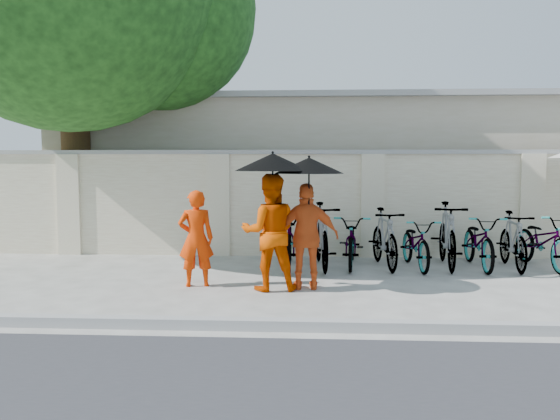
{
  "coord_description": "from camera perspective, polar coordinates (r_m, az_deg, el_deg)",
  "views": [
    {
      "loc": [
        0.8,
        -7.54,
        1.83
      ],
      "look_at": [
        0.33,
        0.89,
        1.1
      ],
      "focal_mm": 35.0,
      "sensor_mm": 36.0,
      "label": 1
    }
  ],
  "objects": [
    {
      "name": "ground",
      "position": [
        7.8,
        -2.81,
        -8.64
      ],
      "size": [
        80.0,
        80.0,
        0.0
      ],
      "primitive_type": "plane",
      "color": "#B8B5AE"
    },
    {
      "name": "kerb",
      "position": [
        6.15,
        -4.49,
        -11.8
      ],
      "size": [
        40.0,
        0.16,
        0.12
      ],
      "primitive_type": "cube",
      "color": "#959595",
      "rests_on": "ground"
    },
    {
      "name": "compound_wall",
      "position": [
        10.77,
        4.24,
        0.52
      ],
      "size": [
        20.0,
        0.3,
        2.0
      ],
      "primitive_type": "cube",
      "color": "#ECE5C8",
      "rests_on": "ground"
    },
    {
      "name": "building_behind",
      "position": [
        14.59,
        7.92,
        4.0
      ],
      "size": [
        14.0,
        6.0,
        3.2
      ],
      "primitive_type": "cube",
      "color": "beige",
      "rests_on": "ground"
    },
    {
      "name": "monk_left",
      "position": [
        8.17,
        -8.77,
        -2.95
      ],
      "size": [
        0.59,
        0.45,
        1.43
      ],
      "primitive_type": "imported",
      "rotation": [
        0.0,
        0.0,
        3.38
      ],
      "color": "red",
      "rests_on": "ground"
    },
    {
      "name": "monk_center",
      "position": [
        7.82,
        -1.08,
        -2.33
      ],
      "size": [
        0.89,
        0.74,
        1.68
      ],
      "primitive_type": "imported",
      "rotation": [
        0.0,
        0.0,
        3.28
      ],
      "color": "#D34400",
      "rests_on": "ground"
    },
    {
      "name": "parasol_center",
      "position": [
        7.68,
        -0.76,
        5.03
      ],
      "size": [
        1.07,
        1.07,
        1.01
      ],
      "color": "black",
      "rests_on": "ground"
    },
    {
      "name": "monk_right",
      "position": [
        7.89,
        2.87,
        -2.79
      ],
      "size": [
        0.92,
        0.42,
        1.54
      ],
      "primitive_type": "imported",
      "rotation": [
        0.0,
        0.0,
        3.19
      ],
      "color": "#DE551B",
      "rests_on": "ground"
    },
    {
      "name": "parasol_right",
      "position": [
        7.73,
        3.05,
        4.67
      ],
      "size": [
        0.99,
        0.99,
        1.03
      ],
      "color": "black",
      "rests_on": "ground"
    },
    {
      "name": "bike_0",
      "position": [
        9.53,
        1.06,
        -2.97
      ],
      "size": [
        0.74,
        1.99,
        1.03
      ],
      "primitive_type": "imported",
      "rotation": [
        0.0,
        0.0,
        0.03
      ],
      "color": "gray",
      "rests_on": "ground"
    },
    {
      "name": "bike_1",
      "position": [
        9.53,
        4.37,
        -2.67
      ],
      "size": [
        0.68,
        1.93,
        1.14
      ],
      "primitive_type": "imported",
      "rotation": [
        0.0,
        0.0,
        0.08
      ],
      "color": "gray",
      "rests_on": "ground"
    },
    {
      "name": "bike_2",
      "position": [
        9.76,
        7.56,
        -3.16
      ],
      "size": [
        0.78,
        1.81,
        0.92
      ],
      "primitive_type": "imported",
      "rotation": [
        0.0,
        0.0,
        -0.1
      ],
      "color": "gray",
      "rests_on": "ground"
    },
    {
      "name": "bike_3",
      "position": [
        9.7,
        10.86,
        -2.91
      ],
      "size": [
        0.67,
        1.77,
        1.04
      ],
      "primitive_type": "imported",
      "rotation": [
        0.0,
        0.0,
        0.11
      ],
      "color": "gray",
      "rests_on": "ground"
    },
    {
      "name": "bike_4",
      "position": [
        9.79,
        14.04,
        -3.4
      ],
      "size": [
        0.7,
        1.69,
        0.87
      ],
      "primitive_type": "imported",
      "rotation": [
        0.0,
        0.0,
        0.08
      ],
      "color": "gray",
      "rests_on": "ground"
    },
    {
      "name": "bike_5",
      "position": [
        9.96,
        17.08,
        -2.53
      ],
      "size": [
        0.74,
        1.95,
        1.14
      ],
      "primitive_type": "imported",
      "rotation": [
        0.0,
        0.0,
        -0.11
      ],
      "color": "gray",
      "rests_on": "ground"
    },
    {
      "name": "bike_6",
      "position": [
        10.12,
        20.09,
        -3.11
      ],
      "size": [
        0.66,
        1.79,
        0.93
      ],
      "primitive_type": "imported",
      "rotation": [
        0.0,
        0.0,
        -0.03
      ],
      "color": "gray",
      "rests_on": "ground"
    },
    {
      "name": "bike_7",
      "position": [
        10.22,
        23.16,
        -2.95
      ],
      "size": [
        0.61,
        1.69,
        0.99
      ],
      "primitive_type": "imported",
      "rotation": [
        0.0,
        0.0,
        -0.09
      ],
      "color": "gray",
      "rests_on": "ground"
    },
    {
      "name": "bike_8",
      "position": [
        10.5,
        25.82,
        -2.94
      ],
      "size": [
        0.84,
        1.89,
        0.96
      ],
      "primitive_type": "imported",
      "rotation": [
        0.0,
        0.0,
        0.11
      ],
      "color": "gray",
      "rests_on": "ground"
    }
  ]
}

